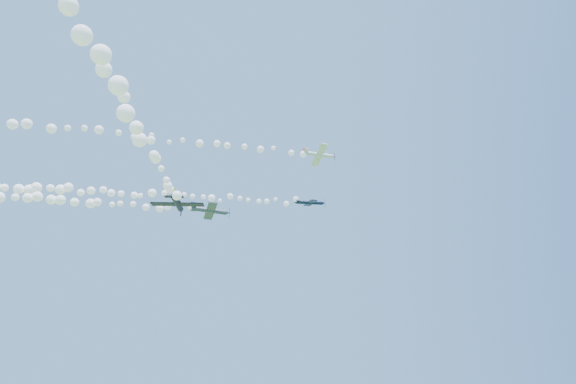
{
  "coord_description": "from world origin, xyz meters",
  "views": [
    {
      "loc": [
        4.69,
        -89.78,
        18.57
      ],
      "look_at": [
        4.24,
        -7.58,
        48.04
      ],
      "focal_mm": 30.0,
      "sensor_mm": 36.0,
      "label": 1
    }
  ],
  "objects_px": {
    "plane_white": "(319,155)",
    "plane_black": "(178,203)",
    "plane_navy": "(310,202)",
    "plane_grey": "(210,210)"
  },
  "relations": [
    {
      "from": "plane_grey",
      "to": "plane_black",
      "type": "relative_size",
      "value": 1.08
    },
    {
      "from": "plane_white",
      "to": "plane_black",
      "type": "height_order",
      "value": "plane_white"
    },
    {
      "from": "plane_navy",
      "to": "plane_grey",
      "type": "relative_size",
      "value": 0.85
    },
    {
      "from": "plane_black",
      "to": "plane_white",
      "type": "bearing_deg",
      "value": -52.03
    },
    {
      "from": "plane_white",
      "to": "plane_navy",
      "type": "xyz_separation_m",
      "value": [
        -1.48,
        8.06,
        -6.7
      ]
    },
    {
      "from": "plane_navy",
      "to": "plane_grey",
      "type": "xyz_separation_m",
      "value": [
        -18.67,
        -5.68,
        -3.42
      ]
    },
    {
      "from": "plane_white",
      "to": "plane_grey",
      "type": "xyz_separation_m",
      "value": [
        -20.15,
        2.37,
        -10.12
      ]
    },
    {
      "from": "plane_navy",
      "to": "plane_grey",
      "type": "height_order",
      "value": "plane_navy"
    },
    {
      "from": "plane_grey",
      "to": "plane_black",
      "type": "xyz_separation_m",
      "value": [
        -0.92,
        -20.99,
        -5.59
      ]
    },
    {
      "from": "plane_navy",
      "to": "plane_black",
      "type": "xyz_separation_m",
      "value": [
        -19.59,
        -26.68,
        -9.01
      ]
    }
  ]
}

